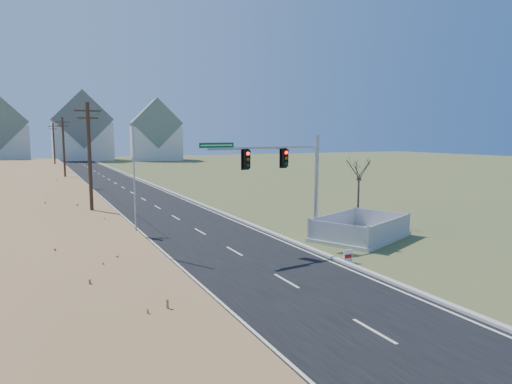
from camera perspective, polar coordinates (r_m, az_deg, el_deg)
name	(u,v)px	position (r m, az deg, el deg)	size (l,w,h in m)	color
ground	(266,271)	(22.98, 1.29, -9.79)	(260.00, 260.00, 0.00)	#515C2C
road	(111,181)	(70.58, -17.67, 1.34)	(8.00, 180.00, 0.06)	black
curb	(139,179)	(71.28, -14.37, 1.56)	(0.30, 180.00, 0.18)	#B2AFA8
utility_pole_near	(90,163)	(34.78, -20.06, 3.38)	(1.80, 0.26, 9.00)	#422D1E
utility_pole_mid	(64,151)	(64.67, -22.89, 4.76)	(1.80, 0.26, 9.00)	#422D1E
utility_pole_far	(54,146)	(94.62, -23.93, 5.27)	(1.80, 0.26, 9.00)	#422D1E
condo_n	(82,132)	(132.09, -20.92, 7.02)	(15.27, 10.20, 18.54)	silver
condo_ne	(156,135)	(127.15, -12.41, 6.99)	(14.12, 10.51, 16.52)	silver
traffic_signal_mast	(293,176)	(28.15, 4.68, 1.96)	(8.40, 1.15, 6.71)	#9EA0A5
fence_enclosure	(360,234)	(30.62, 12.90, -5.14)	(7.54, 6.53, 1.45)	#B7B5AD
open_sign	(348,256)	(24.69, 11.42, -7.86)	(0.55, 0.07, 0.68)	white
flagpole	(135,203)	(26.68, -14.88, -1.32)	(0.32, 0.32, 7.22)	#B7B5AD
bare_tree	(359,168)	(34.80, 12.76, 2.95)	(2.00, 2.00, 5.30)	#4C3F33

